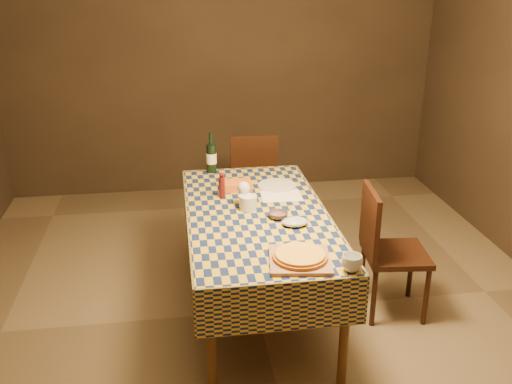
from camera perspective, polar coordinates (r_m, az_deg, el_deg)
room at (r=3.62m, az=0.12°, el=6.34°), size 5.00×5.10×2.70m
dining_table at (r=3.85m, az=0.11°, el=-3.13°), size 0.94×1.84×0.77m
cutting_board at (r=3.21m, az=4.41°, el=-6.77°), size 0.38×0.38×0.02m
pizza at (r=3.20m, az=4.42°, el=-6.37°), size 0.40×0.40×0.03m
pepper_mill at (r=4.04m, az=-3.43°, el=0.62°), size 0.06×0.06×0.19m
bowl at (r=3.73m, az=2.23°, el=-2.32°), size 0.15×0.15×0.04m
wine_glass at (r=3.88m, az=-1.24°, el=0.32°), size 0.10×0.10×0.17m
wine_bottle at (r=4.55m, az=-4.48°, el=3.47°), size 0.10×0.10×0.32m
deli_tub at (r=3.85m, az=-0.81°, el=-1.07°), size 0.13×0.13×0.10m
takeout_container at (r=4.21m, az=-2.01°, el=0.67°), size 0.23×0.16×0.06m
white_plate at (r=4.26m, az=2.10°, el=0.64°), size 0.36×0.36×0.02m
tumbler at (r=3.14m, az=9.57°, el=-7.01°), size 0.15×0.15×0.09m
flour_patch at (r=4.09m, az=2.55°, el=-0.38°), size 0.30×0.23×0.00m
flour_bag at (r=3.63m, az=3.92°, el=-2.99°), size 0.20×0.17×0.05m
chair_far at (r=5.23m, az=-0.34°, el=1.73°), size 0.43×0.44×0.93m
chair_right at (r=4.03m, az=12.76°, el=-5.20°), size 0.47×0.46×0.93m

